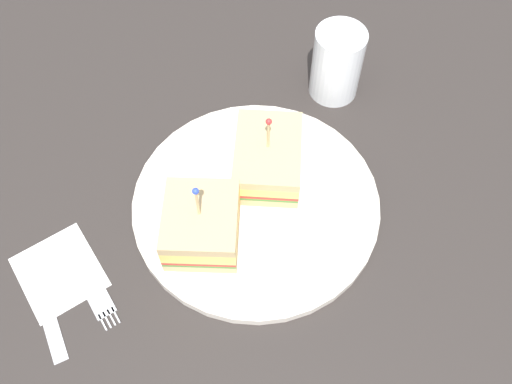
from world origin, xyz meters
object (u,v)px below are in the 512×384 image
at_px(napkin, 59,272).
at_px(fork, 94,290).
at_px(plate, 256,204).
at_px(sandwich_half_front, 201,225).
at_px(knife, 46,310).
at_px(sandwich_half_back, 268,158).
at_px(drink_glass, 336,66).

relative_size(napkin, fork, 0.74).
bearing_deg(plate, sandwich_half_front, -8.48).
xyz_separation_m(fork, knife, (0.05, -0.02, -0.00)).
bearing_deg(sandwich_half_back, knife, -10.37).
bearing_deg(napkin, sandwich_half_front, 147.02).
xyz_separation_m(plate, sandwich_half_front, (0.07, -0.01, 0.03)).
bearing_deg(sandwich_half_front, napkin, -32.98).
height_order(plate, napkin, plate).
height_order(drink_glass, napkin, drink_glass).
distance_m(plate, sandwich_half_front, 0.08).
distance_m(sandwich_half_front, drink_glass, 0.28).
bearing_deg(sandwich_half_back, fork, -8.00).
bearing_deg(plate, sandwich_half_back, -153.60).
relative_size(fork, knife, 0.93).
bearing_deg(drink_glass, plate, 13.98).
bearing_deg(knife, drink_glass, 177.11).
bearing_deg(knife, napkin, -143.42).
xyz_separation_m(sandwich_half_front, napkin, (0.14, -0.09, -0.04)).
bearing_deg(napkin, sandwich_half_back, 162.56).
relative_size(sandwich_half_front, knife, 0.88).
height_order(drink_glass, fork, drink_glass).
bearing_deg(napkin, drink_glass, 173.22).
relative_size(sandwich_half_back, drink_glass, 1.31).
bearing_deg(fork, drink_glass, 179.49).
bearing_deg(fork, napkin, -73.61).
height_order(sandwich_half_back, knife, sandwich_half_back).
height_order(sandwich_half_front, sandwich_half_back, sandwich_half_front).
distance_m(napkin, fork, 0.05).
bearing_deg(sandwich_half_back, sandwich_half_front, 4.72).
xyz_separation_m(plate, drink_glass, (-0.20, -0.05, 0.04)).
relative_size(drink_glass, napkin, 1.06).
bearing_deg(knife, plate, 163.45).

